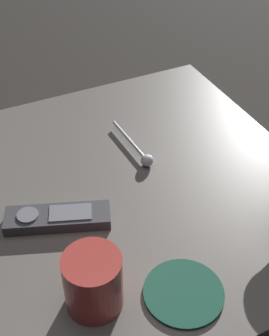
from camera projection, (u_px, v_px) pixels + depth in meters
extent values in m
plane|color=black|center=(141.00, 195.00, 0.82)|extent=(6.00, 6.00, 0.00)
cube|color=#5B5651|center=(141.00, 188.00, 0.81)|extent=(0.57, 0.64, 0.03)
cylinder|color=#A53833|center=(93.00, 282.00, 0.59)|extent=(0.08, 0.08, 0.09)
cylinder|color=silver|center=(129.00, 139.00, 0.87)|extent=(0.01, 0.13, 0.01)
sphere|color=silver|center=(147.00, 160.00, 0.82)|extent=(0.02, 0.02, 0.02)
cube|color=#38383D|center=(58.00, 218.00, 0.72)|extent=(0.17, 0.10, 0.02)
cylinder|color=slate|center=(28.00, 215.00, 0.71)|extent=(0.03, 0.03, 0.00)
cube|color=slate|center=(70.00, 212.00, 0.72)|extent=(0.07, 0.05, 0.00)
cylinder|color=#194738|center=(184.00, 293.00, 0.63)|extent=(0.11, 0.11, 0.01)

